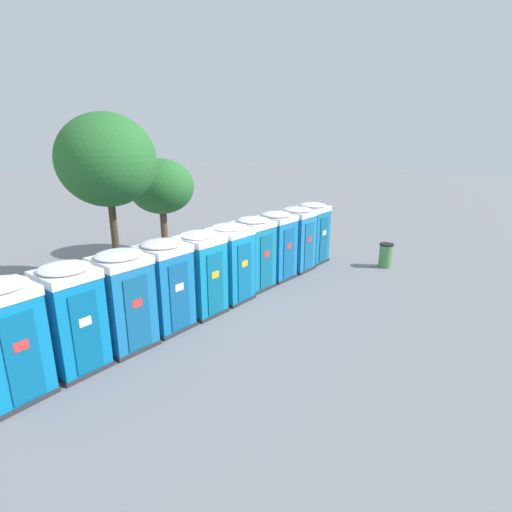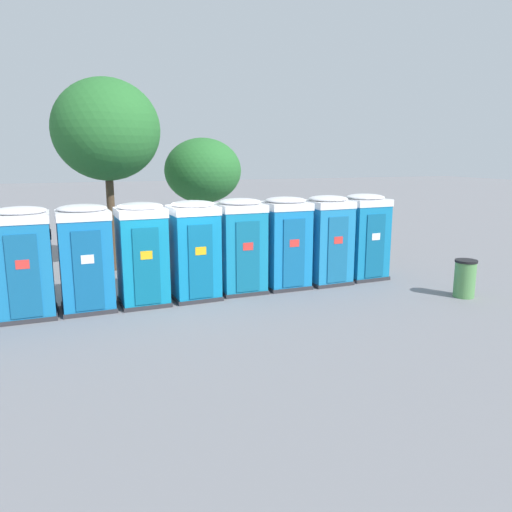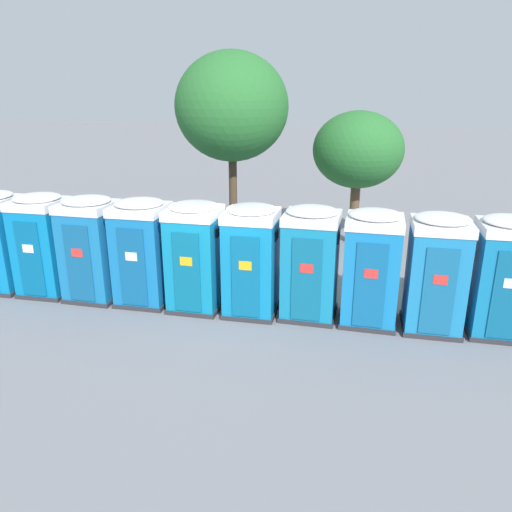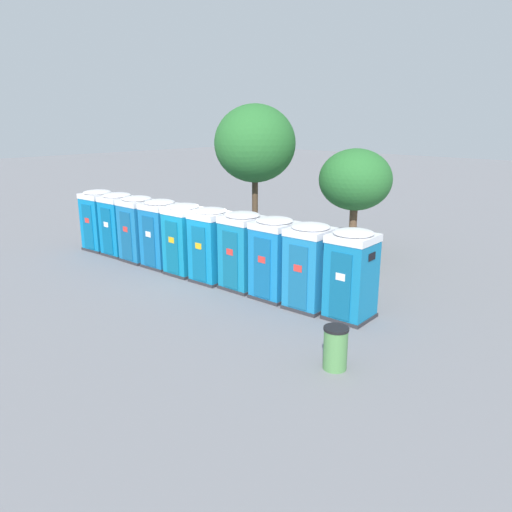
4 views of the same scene
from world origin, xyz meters
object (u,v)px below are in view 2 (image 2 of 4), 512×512
street_tree_1 (106,130)px  trash_can (465,278)px  portapotty_9 (364,236)px  portapotty_6 (240,245)px  portapotty_3 (85,257)px  portapotty_5 (194,250)px  portapotty_2 (24,262)px  portapotty_8 (327,239)px  portapotty_7 (285,242)px  street_tree_0 (203,171)px  portapotty_4 (142,253)px

street_tree_1 → trash_can: street_tree_1 is taller
portapotty_9 → portapotty_6: bearing=-176.8°
portapotty_3 → portapotty_5: size_ratio=1.00×
street_tree_1 → trash_can: 11.25m
portapotty_2 → portapotty_8: same height
portapotty_7 → street_tree_1: (-4.38, 3.83, 3.13)m
portapotty_7 → street_tree_0: 6.16m
portapotty_2 → portapotty_4: size_ratio=1.00×
portapotty_5 → street_tree_1: size_ratio=0.42×
portapotty_4 → portapotty_2: bearing=-177.4°
portapotty_2 → portapotty_8: bearing=3.2°
street_tree_0 → trash_can: bearing=-59.8°
portapotty_3 → trash_can: size_ratio=2.56×
portapotty_3 → portapotty_8: (6.62, 0.35, 0.00)m
street_tree_0 → trash_can: 10.04m
portapotty_2 → trash_can: portapotty_2 is taller
portapotty_2 → portapotty_7: (6.61, 0.42, 0.00)m
portapotty_6 → trash_can: portapotty_6 is taller
portapotty_3 → portapotty_5: same height
portapotty_9 → portapotty_4: bearing=-175.8°
portapotty_8 → portapotty_9: size_ratio=1.00×
portapotty_6 → portapotty_4: bearing=-174.3°
portapotty_9 → portapotty_2: bearing=-176.3°
portapotty_9 → trash_can: 3.17m
portapotty_5 → trash_can: bearing=-19.3°
portapotty_4 → trash_can: 8.34m
portapotty_8 → portapotty_6: bearing=-178.6°
portapotty_5 → portapotty_8: (3.97, 0.25, -0.00)m
portapotty_3 → portapotty_8: size_ratio=1.00×
portapotty_2 → street_tree_0: bearing=47.4°
portapotty_8 → trash_can: size_ratio=2.56×
portapotty_8 → trash_can: portapotty_8 is taller
portapotty_8 → trash_can: bearing=-43.8°
portapotty_3 → street_tree_1: size_ratio=0.42×
portapotty_2 → street_tree_1: bearing=62.2°
street_tree_0 → portapotty_4: bearing=-116.8°
portapotty_6 → portapotty_8: size_ratio=1.00×
street_tree_0 → portapotty_5: bearing=-106.4°
portapotty_5 → portapotty_6: 1.33m
portapotty_2 → portapotty_5: (3.97, 0.20, 0.00)m
portapotty_2 → portapotty_9: same height
portapotty_4 → trash_can: (7.99, -2.26, -0.78)m
portapotty_2 → portapotty_5: 3.98m
portapotty_2 → trash_can: size_ratio=2.56×
street_tree_1 → street_tree_0: bearing=29.7°
portapotty_2 → portapotty_9: bearing=3.7°
portapotty_9 → trash_can: bearing=-63.3°
portapotty_4 → portapotty_8: (5.29, 0.33, -0.00)m
portapotty_2 → street_tree_0: (5.75, 6.25, 1.79)m
portapotty_6 → portapotty_3: bearing=-175.8°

